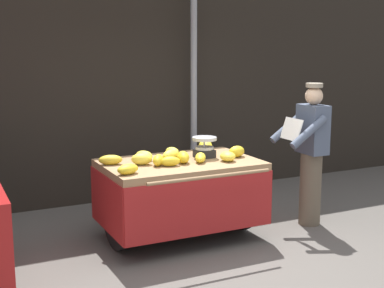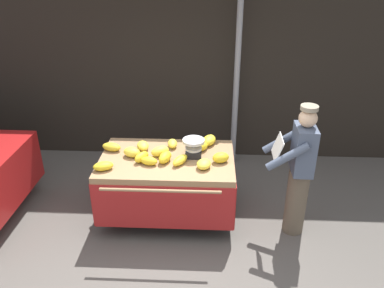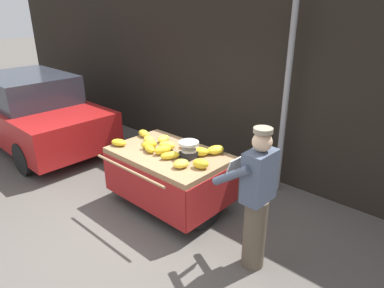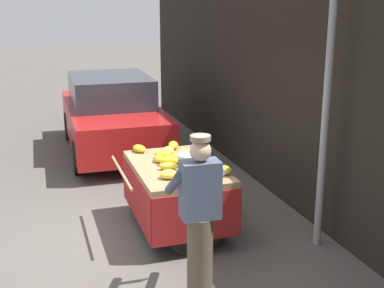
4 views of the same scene
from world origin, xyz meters
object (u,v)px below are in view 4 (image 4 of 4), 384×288
Objects in this scene: banana_bunch_6 at (173,145)px; vendor_person at (200,217)px; banana_bunch_0 at (169,161)px; banana_bunch_7 at (159,158)px; banana_bunch_5 at (185,152)px; parked_car at (112,115)px; banana_bunch_10 at (179,158)px; banana_bunch_8 at (169,166)px; banana_bunch_12 at (169,151)px; banana_bunch_3 at (139,148)px; weighing_scale at (189,163)px; banana_bunch_2 at (203,169)px; banana_bunch_11 at (169,174)px; street_pole at (325,128)px; banana_bunch_9 at (200,160)px; banana_bunch_1 at (163,155)px; banana_bunch_4 at (186,178)px; banana_bunch_13 at (221,170)px; banana_cart at (177,182)px.

banana_bunch_6 is 2.39m from vendor_person.
banana_bunch_7 is at bearing -157.13° from banana_bunch_0.
banana_bunch_5 is 0.06× the size of parked_car.
parked_car is (-3.83, -0.26, -0.21)m from banana_bunch_10.
banana_bunch_12 is (-0.63, 0.16, 0.01)m from banana_bunch_8.
banana_bunch_7 is (0.14, -0.40, -0.00)m from banana_bunch_5.
banana_bunch_7 is (0.53, 0.15, 0.00)m from banana_bunch_3.
weighing_scale is 1.32m from vendor_person.
banana_bunch_2 is 0.53m from banana_bunch_10.
banana_bunch_5 is at bearing 109.14° from banana_bunch_7.
banana_bunch_11 is 1.14m from vendor_person.
banana_bunch_6 is 0.15× the size of vendor_person.
street_pole is at bearing 66.00° from banana_bunch_8.
weighing_scale is 0.38m from banana_bunch_9.
parked_car is at bearing -178.29° from banana_bunch_1.
banana_bunch_0 is 0.78m from banana_bunch_6.
banana_bunch_4 is at bearing -99.01° from street_pole.
banana_bunch_0 is 0.06× the size of parked_car.
parked_car is at bearing -173.23° from banana_bunch_6.
banana_bunch_8 is 0.64m from banana_bunch_12.
banana_bunch_3 is at bearing -159.47° from weighing_scale.
banana_bunch_13 is (0.12, 0.19, 0.00)m from banana_bunch_2.
banana_bunch_4 is at bearing 2.00° from banana_bunch_0.
banana_bunch_10 is at bearing -33.49° from banana_bunch_5.
weighing_scale is (-0.60, -1.49, -0.48)m from street_pole.
banana_bunch_2 is 0.22m from banana_bunch_13.
banana_bunch_3 is at bearing -140.33° from banana_bunch_9.
parked_car is at bearing -172.08° from banana_bunch_13.
vendor_person is at bearing -9.51° from banana_bunch_6.
banana_bunch_7 is 0.94m from banana_bunch_13.
banana_bunch_2 reaches higher than banana_bunch_7.
banana_bunch_11 is (0.81, -0.45, 0.00)m from banana_bunch_5.
banana_bunch_0 is 1.04× the size of banana_bunch_3.
street_pole is at bearing 19.97° from parked_car.
banana_bunch_2 is 0.75m from banana_bunch_5.
banana_bunch_11 is at bearing -104.55° from street_pole.
vendor_person reaches higher than banana_cart.
banana_bunch_10 is 3.85m from parked_car.
banana_bunch_7 is 0.26m from banana_bunch_10.
banana_bunch_5 is at bearing 145.08° from banana_bunch_8.
banana_bunch_7 is at bearing -38.04° from banana_bunch_1.
weighing_scale is 0.33m from banana_bunch_11.
banana_bunch_2 is at bearing 159.58° from vendor_person.
banana_bunch_2 is 0.96× the size of banana_bunch_10.
weighing_scale reaches higher than banana_bunch_1.
street_pole is at bearing 70.50° from banana_bunch_13.
banana_bunch_13 is at bearing 31.57° from banana_bunch_1.
street_pole is 1.33m from banana_bunch_13.
banana_bunch_12 reaches higher than banana_bunch_7.
banana_bunch_7 is 0.12× the size of vendor_person.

